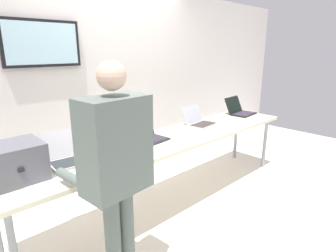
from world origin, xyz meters
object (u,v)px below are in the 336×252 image
Objects in this scene: workbench at (171,142)px; equipment_box at (13,162)px; laptop_station_0 at (70,154)px; laptop_station_3 at (240,110)px; laptop_station_2 at (199,121)px; person at (115,162)px; laptop_station_1 at (148,135)px.

workbench is 8.96× the size of equipment_box.
laptop_station_3 is at bearing -0.49° from laptop_station_0.
equipment_box reaches higher than laptop_station_3.
laptop_station_3 is at bearing -1.65° from laptop_station_2.
laptop_station_3 is (1.55, 0.12, 0.10)m from workbench.
laptop_station_0 is at bearing 88.22° from person.
equipment_box is at bearing -169.80° from laptop_station_0.
equipment_box is 3.10m from laptop_station_3.
laptop_station_2 is at bearing 1.56° from laptop_station_1.
laptop_station_1 is 1.17m from person.
person is at bearing -57.33° from equipment_box.
equipment_box reaches higher than laptop_station_2.
laptop_station_0 is at bearing 178.68° from laptop_station_1.
laptop_station_2 is at bearing 2.26° from equipment_box.
laptop_station_2 is (2.19, 0.09, -0.09)m from equipment_box.
laptop_station_0 is 1.05× the size of laptop_station_2.
laptop_station_2 is (0.86, 0.02, -0.00)m from laptop_station_1.
person is (-2.66, -0.74, 0.17)m from laptop_station_3.
laptop_station_3 is at bearing 15.58° from person.
workbench is at bearing -175.57° from laptop_station_3.
laptop_station_1 is (-0.22, 0.12, 0.10)m from workbench.
equipment_box is 0.81m from person.
person is (-0.89, -0.74, 0.17)m from laptop_station_1.
workbench is 1.10m from laptop_station_0.
laptop_station_3 reaches higher than workbench.
person is at bearing -156.33° from laptop_station_2.
laptop_station_2 is at bearing 23.67° from person.
laptop_station_1 is at bearing 179.91° from laptop_station_3.
laptop_station_2 is 0.96× the size of laptop_station_3.
workbench is 9.59× the size of laptop_station_1.
person is at bearing -91.78° from laptop_station_0.
laptop_station_2 is at bearing 0.12° from laptop_station_0.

